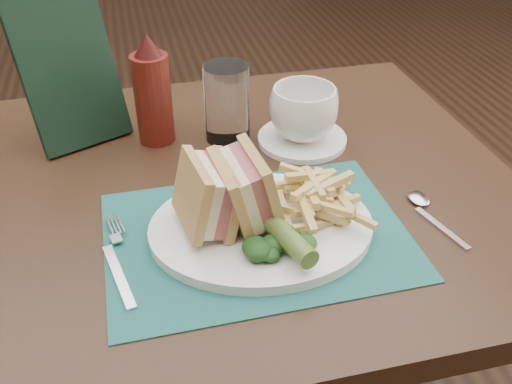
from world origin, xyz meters
TOP-DOWN VIEW (x-y plane):
  - floor at (0.00, 0.00)m, footprint 7.00×7.00m
  - table_main at (0.00, -0.50)m, footprint 0.90×0.75m
  - placemat at (0.02, -0.64)m, footprint 0.40×0.29m
  - plate at (0.03, -0.63)m, footprint 0.32×0.27m
  - sandwich_half_a at (-0.06, -0.62)m, footprint 0.09×0.11m
  - sandwich_half_b at (-0.01, -0.62)m, footprint 0.09×0.11m
  - kale_garnish at (0.04, -0.69)m, footprint 0.11×0.08m
  - pickle_spear at (0.04, -0.68)m, footprint 0.06×0.12m
  - fries_pile at (0.10, -0.62)m, footprint 0.18×0.20m
  - fork at (-0.16, -0.64)m, footprint 0.07×0.17m
  - spoon at (0.27, -0.66)m, footprint 0.07×0.15m
  - saucer at (0.15, -0.41)m, footprint 0.18×0.18m
  - coffee_cup at (0.15, -0.41)m, footprint 0.16×0.16m
  - drinking_glass at (0.04, -0.37)m, footprint 0.09×0.09m
  - ketchup_bottle at (-0.08, -0.34)m, footprint 0.06×0.06m
  - check_presenter at (-0.21, -0.30)m, footprint 0.17×0.15m

SIDE VIEW (x-z plane):
  - floor at x=0.00m, z-range 0.00..0.00m
  - table_main at x=0.00m, z-range 0.00..0.75m
  - placemat at x=0.02m, z-range 0.75..0.75m
  - spoon at x=0.27m, z-range 0.75..0.76m
  - saucer at x=0.15m, z-range 0.75..0.76m
  - fork at x=-0.16m, z-range 0.75..0.76m
  - plate at x=0.03m, z-range 0.75..0.77m
  - kale_garnish at x=0.04m, z-range 0.77..0.79m
  - pickle_spear at x=0.04m, z-range 0.77..0.80m
  - fries_pile at x=0.10m, z-range 0.77..0.82m
  - coffee_cup at x=0.15m, z-range 0.76..0.85m
  - drinking_glass at x=0.04m, z-range 0.75..0.88m
  - sandwich_half_a at x=-0.06m, z-range 0.77..0.87m
  - sandwich_half_b at x=-0.01m, z-range 0.77..0.87m
  - ketchup_bottle at x=-0.08m, z-range 0.75..0.94m
  - check_presenter at x=-0.21m, z-range 0.75..0.99m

